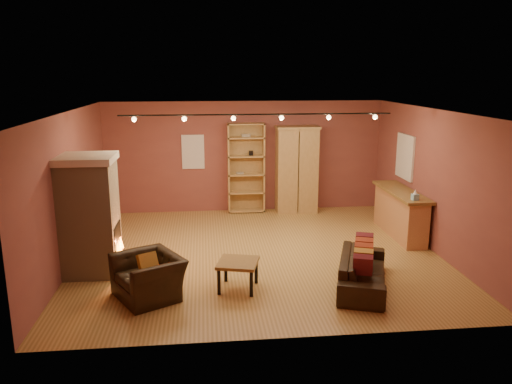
{
  "coord_description": "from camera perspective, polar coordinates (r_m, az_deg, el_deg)",
  "views": [
    {
      "loc": [
        -1.03,
        -9.26,
        3.5
      ],
      "look_at": [
        -0.03,
        0.2,
        1.21
      ],
      "focal_mm": 35.0,
      "sensor_mm": 36.0,
      "label": 1
    }
  ],
  "objects": [
    {
      "name": "floor",
      "position": [
        9.95,
        0.3,
        -7.04
      ],
      "size": [
        7.0,
        7.0,
        0.0
      ],
      "primitive_type": "plane",
      "color": "olive",
      "rests_on": "ground"
    },
    {
      "name": "back_window",
      "position": [
        12.65,
        -7.21,
        4.57
      ],
      "size": [
        0.56,
        0.04,
        0.86
      ],
      "primitive_type": "cube",
      "color": "silver",
      "rests_on": "back_wall"
    },
    {
      "name": "right_wall",
      "position": [
        10.52,
        19.61,
        1.24
      ],
      "size": [
        0.02,
        6.5,
        2.8
      ],
      "primitive_type": "cube",
      "color": "brown",
      "rests_on": "floor"
    },
    {
      "name": "left_wall",
      "position": [
        9.81,
        -20.46,
        0.32
      ],
      "size": [
        0.02,
        6.5,
        2.8
      ],
      "primitive_type": "cube",
      "color": "brown",
      "rests_on": "floor"
    },
    {
      "name": "coffee_table",
      "position": [
        8.28,
        -2.08,
        -8.37
      ],
      "size": [
        0.77,
        0.77,
        0.48
      ],
      "rotation": [
        0.0,
        0.0,
        -0.26
      ],
      "color": "olive",
      "rests_on": "floor"
    },
    {
      "name": "back_wall",
      "position": [
        12.73,
        -1.31,
        4.05
      ],
      "size": [
        7.0,
        0.02,
        2.8
      ],
      "primitive_type": "cube",
      "color": "brown",
      "rests_on": "floor"
    },
    {
      "name": "right_window",
      "position": [
        11.72,
        16.67,
        3.9
      ],
      "size": [
        0.05,
        0.9,
        1.0
      ],
      "primitive_type": "cube",
      "color": "silver",
      "rests_on": "right_wall"
    },
    {
      "name": "bar_counter",
      "position": [
        11.33,
        16.13,
        -2.28
      ],
      "size": [
        0.57,
        2.11,
        1.01
      ],
      "color": "tan",
      "rests_on": "floor"
    },
    {
      "name": "armchair",
      "position": [
        8.15,
        -12.2,
        -8.68
      ],
      "size": [
        1.11,
        1.25,
        0.92
      ],
      "rotation": [
        0.0,
        0.0,
        -1.05
      ],
      "color": "black",
      "rests_on": "floor"
    },
    {
      "name": "fireplace",
      "position": [
        9.22,
        -18.42,
        -2.51
      ],
      "size": [
        1.01,
        0.98,
        2.12
      ],
      "color": "tan",
      "rests_on": "floor"
    },
    {
      "name": "loveseat",
      "position": [
        8.56,
        12.13,
        -8.13
      ],
      "size": [
        1.13,
        1.95,
        0.77
      ],
      "rotation": [
        0.0,
        0.0,
        1.24
      ],
      "color": "black",
      "rests_on": "floor"
    },
    {
      "name": "armoire",
      "position": [
        12.68,
        4.66,
        2.61
      ],
      "size": [
        1.08,
        0.62,
        2.2
      ],
      "color": "tan",
      "rests_on": "floor"
    },
    {
      "name": "bookcase",
      "position": [
        12.66,
        -1.17,
        2.87
      ],
      "size": [
        0.93,
        0.36,
        2.27
      ],
      "color": "tan",
      "rests_on": "floor"
    },
    {
      "name": "tissue_box",
      "position": [
        10.46,
        17.72,
        -0.38
      ],
      "size": [
        0.14,
        0.14,
        0.23
      ],
      "rotation": [
        0.0,
        0.0,
        0.1
      ],
      "color": "#83BCD2",
      "rests_on": "bar_counter"
    },
    {
      "name": "ceiling",
      "position": [
        9.35,
        0.32,
        9.25
      ],
      "size": [
        7.0,
        7.0,
        0.0
      ],
      "primitive_type": "plane",
      "rotation": [
        3.14,
        0.0,
        0.0
      ],
      "color": "brown",
      "rests_on": "back_wall"
    },
    {
      "name": "track_rail",
      "position": [
        9.55,
        0.18,
        8.66
      ],
      "size": [
        5.2,
        0.09,
        0.13
      ],
      "color": "black",
      "rests_on": "ceiling"
    }
  ]
}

